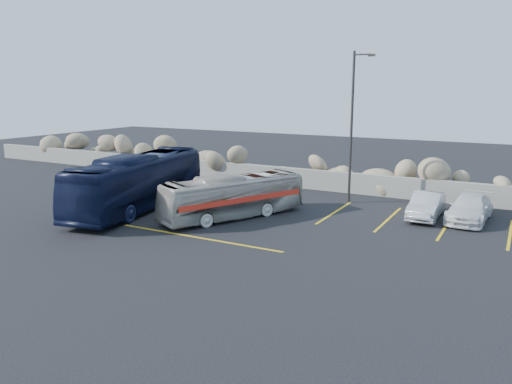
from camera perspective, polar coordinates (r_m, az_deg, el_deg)
The scene contains 9 objects.
ground at distance 20.39m, azimuth -4.74°, elevation -5.75°, with size 90.00×90.00×0.00m, color black.
seawall at distance 30.69m, azimuth 7.60°, elevation 1.35°, with size 60.00×0.40×1.20m, color gray.
riprap_pile at distance 31.68m, azimuth 8.41°, elevation 2.94°, with size 54.00×2.80×2.60m, color #958361, non-canonical shape.
parking_lines at distance 23.44m, azimuth 12.50°, elevation -3.63°, with size 18.16×9.36×0.01m.
lamppost at distance 27.04m, azimuth 10.99°, elevation 7.72°, with size 1.14×0.18×8.00m.
vintage_bus at distance 23.89m, azimuth -2.62°, elevation -0.53°, with size 1.73×7.40×2.06m, color #B9B4A7.
tour_coach at distance 26.32m, azimuth -13.27°, elevation 1.16°, with size 2.36×10.11×2.81m, color black.
car_b at distance 25.26m, azimuth 18.90°, elevation -1.47°, with size 1.29×3.69×1.22m, color #BCBDC2.
car_c at distance 25.43m, azimuth 23.22°, elevation -1.74°, with size 1.68×4.13×1.20m, color white.
Camera 1 is at (10.73, -16.21, 6.18)m, focal length 35.00 mm.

